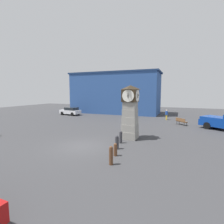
# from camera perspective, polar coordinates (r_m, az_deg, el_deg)

# --- Properties ---
(ground_plane) EXTENTS (79.89, 79.89, 0.00)m
(ground_plane) POSITION_cam_1_polar(r_m,az_deg,el_deg) (14.26, -9.86, -10.97)
(ground_plane) COLOR #38383A
(clock_tower) EXTENTS (1.64, 1.64, 4.88)m
(clock_tower) POSITION_cam_1_polar(r_m,az_deg,el_deg) (15.90, 5.93, -0.03)
(clock_tower) COLOR gray
(clock_tower) RESTS_ON ground_plane
(bollard_near_tower) EXTENTS (0.23, 0.23, 1.13)m
(bollard_near_tower) POSITION_cam_1_polar(r_m,az_deg,el_deg) (10.55, -0.33, -13.95)
(bollard_near_tower) COLOR brown
(bollard_near_tower) RESTS_ON ground_plane
(bollard_mid_row) EXTENTS (0.25, 0.25, 0.87)m
(bollard_mid_row) POSITION_cam_1_polar(r_m,az_deg,el_deg) (11.96, 1.11, -12.11)
(bollard_mid_row) COLOR brown
(bollard_mid_row) RESTS_ON ground_plane
(bollard_far_row) EXTENTS (0.28, 0.28, 1.05)m
(bollard_far_row) POSITION_cam_1_polar(r_m,az_deg,el_deg) (13.29, 1.63, -9.79)
(bollard_far_row) COLOR #333338
(bollard_far_row) RESTS_ON ground_plane
(bollard_end_row) EXTENTS (0.24, 0.24, 1.04)m
(bollard_end_row) POSITION_cam_1_polar(r_m,az_deg,el_deg) (14.78, 2.85, -8.14)
(bollard_end_row) COLOR #333338
(bollard_end_row) RESTS_ON ground_plane
(car_silver_hatch) EXTENTS (4.05, 2.12, 1.45)m
(car_silver_hatch) POSITION_cam_1_polar(r_m,az_deg,el_deg) (33.41, -13.38, 0.31)
(car_silver_hatch) COLOR silver
(car_silver_hatch) RESTS_ON ground_plane
(bench) EXTENTS (1.51, 1.50, 0.90)m
(bench) POSITION_cam_1_polar(r_m,az_deg,el_deg) (24.43, 21.66, -2.74)
(bench) COLOR brown
(bench) RESTS_ON ground_plane
(pedestrian_near_bench) EXTENTS (0.40, 0.47, 1.57)m
(pedestrian_near_bench) POSITION_cam_1_polar(r_m,az_deg,el_deg) (28.07, 17.38, -0.67)
(pedestrian_near_bench) COLOR gold
(pedestrian_near_bench) RESTS_ON ground_plane
(warehouse_blue_far) EXTENTS (18.15, 7.45, 8.14)m
(warehouse_blue_far) POSITION_cam_1_polar(r_m,az_deg,el_deg) (36.00, 1.06, 6.24)
(warehouse_blue_far) COLOR #2D5193
(warehouse_blue_far) RESTS_ON ground_plane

